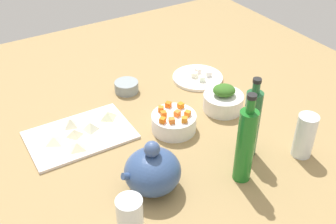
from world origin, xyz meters
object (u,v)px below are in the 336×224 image
object	(u,v)px
teapot	(152,171)
plate_tofu	(198,78)
drinking_glass_0	(305,136)
drinking_glass_1	(130,220)
cutting_board	(80,135)
bowl_carrots	(173,123)
bowl_small_side	(127,87)
bowl_greens	(223,102)
bottle_0	(251,123)
bottle_1	(245,145)

from	to	relation	value
teapot	plate_tofu	bearing A→B (deg)	-136.39
drinking_glass_0	drinking_glass_1	size ratio (longest dim) A/B	1.06
plate_tofu	drinking_glass_1	xyz separation A→B (cm)	(59.57, 56.62, 6.33)
cutting_board	teapot	distance (cm)	35.07
bowl_carrots	teapot	size ratio (longest dim) A/B	0.86
bowl_small_side	drinking_glass_0	distance (cm)	69.30
teapot	drinking_glass_0	size ratio (longest dim) A/B	1.20
plate_tofu	bowl_greens	xyz separation A→B (cm)	(4.53, 22.56, 2.44)
teapot	bottle_0	distance (cm)	33.84
cutting_board	drinking_glass_1	xyz separation A→B (cm)	(4.37, 46.02, 6.43)
bowl_greens	teapot	distance (cm)	46.89
bowl_carrots	teapot	xyz separation A→B (cm)	(19.31, 20.27, 3.61)
cutting_board	bottle_0	distance (cm)	56.47
bottle_1	plate_tofu	bearing A→B (deg)	-111.94
cutting_board	bowl_greens	xyz separation A→B (cm)	(-50.67, 11.96, 2.54)
plate_tofu	bowl_small_side	size ratio (longest dim) A/B	2.22
drinking_glass_1	drinking_glass_0	bearing A→B (deg)	-178.94
bottle_1	bottle_0	bearing A→B (deg)	-139.01
plate_tofu	bowl_carrots	world-z (taller)	bowl_carrots
bowl_small_side	drinking_glass_1	size ratio (longest dim) A/B	0.67
bottle_1	bowl_carrots	bearing A→B (deg)	-80.35
plate_tofu	drinking_glass_0	size ratio (longest dim) A/B	1.40
bowl_carrots	bowl_greens	bearing A→B (deg)	-177.17
bowl_small_side	drinking_glass_1	world-z (taller)	drinking_glass_1
plate_tofu	bowl_greens	size ratio (longest dim) A/B	1.41
cutting_board	bottle_0	bearing A→B (deg)	140.11
bowl_carrots	bottle_0	world-z (taller)	bottle_0
bottle_0	bowl_carrots	bearing A→B (deg)	-57.91
bowl_carrots	bottle_0	xyz separation A→B (cm)	(-14.06, 22.42, 8.85)
bowl_carrots	bottle_0	distance (cm)	27.90
bowl_greens	bottle_0	world-z (taller)	bottle_0
bowl_greens	bottle_1	xyz separation A→B (cm)	(17.16, 31.27, 9.50)
bowl_greens	bowl_small_side	world-z (taller)	bowl_greens
bowl_carrots	bottle_1	bearing A→B (deg)	99.65
cutting_board	plate_tofu	world-z (taller)	plate_tofu
teapot	bowl_small_side	bearing A→B (deg)	-108.68
cutting_board	teapot	size ratio (longest dim) A/B	1.94
bowl_greens	bowl_carrots	distance (cm)	22.31
bowl_carrots	drinking_glass_0	bearing A→B (deg)	131.42
cutting_board	plate_tofu	bearing A→B (deg)	-169.13
cutting_board	plate_tofu	distance (cm)	56.21
bowl_carrots	bottle_1	world-z (taller)	bottle_1
bowl_carrots	bottle_0	bearing A→B (deg)	122.09
cutting_board	drinking_glass_0	bearing A→B (deg)	141.52
plate_tofu	teapot	size ratio (longest dim) A/B	1.16
bowl_small_side	plate_tofu	bearing A→B (deg)	167.17
teapot	bottle_0	bearing A→B (deg)	176.32
bowl_carrots	drinking_glass_1	world-z (taller)	drinking_glass_1
bottle_0	drinking_glass_1	xyz separation A→B (cm)	(46.82, 10.54, -4.90)
cutting_board	bottle_0	world-z (taller)	bottle_0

